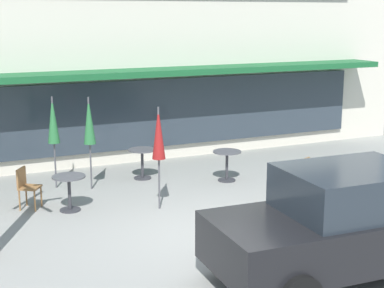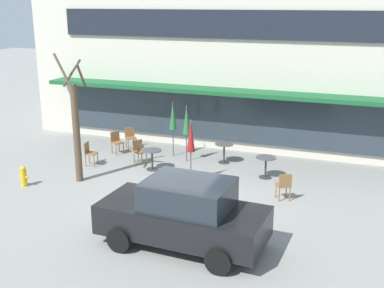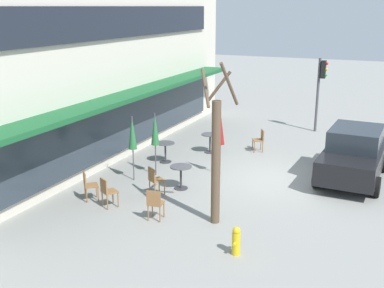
{
  "view_description": "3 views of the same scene",
  "coord_description": "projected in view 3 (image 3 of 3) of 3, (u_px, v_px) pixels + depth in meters",
  "views": [
    {
      "loc": [
        -4.63,
        -9.22,
        4.09
      ],
      "look_at": [
        0.57,
        2.21,
        1.28
      ],
      "focal_mm": 55.0,
      "sensor_mm": 36.0,
      "label": 1
    },
    {
      "loc": [
        5.19,
        -12.51,
        5.97
      ],
      "look_at": [
        -0.36,
        2.21,
        1.28
      ],
      "focal_mm": 45.0,
      "sensor_mm": 36.0,
      "label": 2
    },
    {
      "loc": [
        -15.16,
        -3.58,
        5.65
      ],
      "look_at": [
        -0.53,
        2.92,
        1.05
      ],
      "focal_mm": 45.0,
      "sensor_mm": 36.0,
      "label": 3
    }
  ],
  "objects": [
    {
      "name": "patio_umbrella_corner_open",
      "position": [
        221.0,
        129.0,
        16.32
      ],
      "size": [
        0.28,
        0.28,
        2.2
      ],
      "color": "#4C4C51",
      "rests_on": "ground"
    },
    {
      "name": "cafe_table_near_wall",
      "position": [
        165.0,
        149.0,
        17.95
      ],
      "size": [
        0.7,
        0.7,
        0.76
      ],
      "color": "#333338",
      "rests_on": "ground"
    },
    {
      "name": "cafe_chair_3",
      "position": [
        107.0,
        190.0,
        13.89
      ],
      "size": [
        0.55,
        0.55,
        0.89
      ],
      "color": "olive",
      "rests_on": "ground"
    },
    {
      "name": "fire_hydrant",
      "position": [
        236.0,
        241.0,
        11.28
      ],
      "size": [
        0.36,
        0.2,
        0.71
      ],
      "color": "gold",
      "rests_on": "ground"
    },
    {
      "name": "cafe_chair_2",
      "position": [
        89.0,
        184.0,
        14.4
      ],
      "size": [
        0.57,
        0.57,
        0.89
      ],
      "color": "olive",
      "rests_on": "ground"
    },
    {
      "name": "cafe_chair_1",
      "position": [
        155.0,
        202.0,
        13.05
      ],
      "size": [
        0.46,
        0.46,
        0.89
      ],
      "color": "olive",
      "rests_on": "ground"
    },
    {
      "name": "building_facade",
      "position": [
        36.0,
        61.0,
        19.18
      ],
      "size": [
        19.0,
        9.1,
        7.08
      ],
      "color": "beige",
      "rests_on": "ground"
    },
    {
      "name": "patio_umbrella_green_folded",
      "position": [
        132.0,
        133.0,
        15.8
      ],
      "size": [
        0.28,
        0.28,
        2.2
      ],
      "color": "#4C4C51",
      "rests_on": "ground"
    },
    {
      "name": "cafe_table_streetside",
      "position": [
        210.0,
        140.0,
        19.16
      ],
      "size": [
        0.7,
        0.7,
        0.76
      ],
      "color": "#333338",
      "rests_on": "ground"
    },
    {
      "name": "cafe_chair_0",
      "position": [
        260.0,
        139.0,
        19.31
      ],
      "size": [
        0.54,
        0.54,
        0.89
      ],
      "color": "olive",
      "rests_on": "ground"
    },
    {
      "name": "cafe_chair_4",
      "position": [
        155.0,
        179.0,
        14.83
      ],
      "size": [
        0.55,
        0.55,
        0.89
      ],
      "color": "olive",
      "rests_on": "ground"
    },
    {
      "name": "patio_umbrella_cream_folded",
      "position": [
        155.0,
        130.0,
        16.28
      ],
      "size": [
        0.28,
        0.28,
        2.2
      ],
      "color": "#4C4C51",
      "rests_on": "ground"
    },
    {
      "name": "cafe_table_by_tree",
      "position": [
        181.0,
        173.0,
        15.33
      ],
      "size": [
        0.7,
        0.7,
        0.76
      ],
      "color": "#333338",
      "rests_on": "ground"
    },
    {
      "name": "parked_sedan",
      "position": [
        354.0,
        154.0,
        16.12
      ],
      "size": [
        4.27,
        2.15,
        1.76
      ],
      "color": "black",
      "rests_on": "ground"
    },
    {
      "name": "traffic_light_pole",
      "position": [
        321.0,
        83.0,
        21.92
      ],
      "size": [
        0.26,
        0.44,
        3.4
      ],
      "color": "#47474C",
      "rests_on": "ground"
    },
    {
      "name": "street_tree",
      "position": [
        216.0,
        156.0,
        12.56
      ],
      "size": [
        0.89,
        0.97,
        4.38
      ],
      "color": "brown",
      "rests_on": "ground"
    },
    {
      "name": "ground_plane",
      "position": [
        277.0,
        180.0,
        16.27
      ],
      "size": [
        80.0,
        80.0,
        0.0
      ],
      "primitive_type": "plane",
      "color": "gray"
    }
  ]
}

